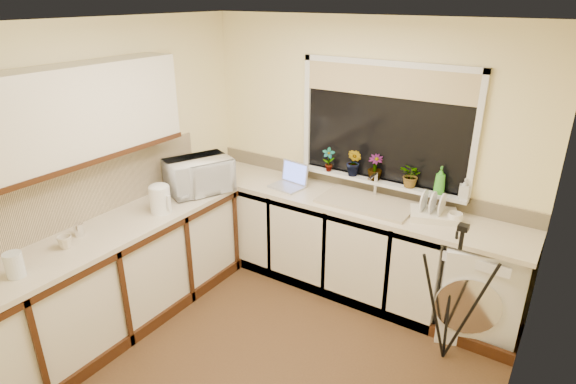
{
  "coord_description": "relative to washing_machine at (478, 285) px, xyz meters",
  "views": [
    {
      "loc": [
        1.69,
        -2.38,
        2.61
      ],
      "look_at": [
        -0.2,
        0.55,
        1.15
      ],
      "focal_mm": 29.64,
      "sensor_mm": 36.0,
      "label": 1
    }
  ],
  "objects": [
    {
      "name": "plant_a",
      "position": [
        -1.5,
        0.18,
        0.75
      ],
      "size": [
        0.14,
        0.12,
        0.23
      ],
      "primitive_type": "imported",
      "rotation": [
        0.0,
        0.0,
        0.42
      ],
      "color": "#999999",
      "rests_on": "windowsill"
    },
    {
      "name": "worktop_left",
      "position": [
        -2.51,
        -1.51,
        0.46
      ],
      "size": [
        0.6,
        2.4,
        0.04
      ],
      "primitive_type": "cube",
      "color": "beige",
      "rests_on": "base_cabinet_left"
    },
    {
      "name": "plant_b",
      "position": [
        -1.24,
        0.19,
        0.77
      ],
      "size": [
        0.18,
        0.16,
        0.27
      ],
      "primitive_type": "imported",
      "rotation": [
        0.0,
        0.0,
        -0.4
      ],
      "color": "#999999",
      "rests_on": "windowsill"
    },
    {
      "name": "window_blind",
      "position": [
        -1.01,
        0.25,
        1.51
      ],
      "size": [
        1.5,
        0.02,
        0.25
      ],
      "primitive_type": "cube",
      "color": "tan",
      "rests_on": "wall_back"
    },
    {
      "name": "cup_back",
      "position": [
        -0.26,
        0.01,
        0.53
      ],
      "size": [
        0.13,
        0.13,
        0.1
      ],
      "primitive_type": "imported",
      "rotation": [
        0.0,
        0.0,
        -0.08
      ],
      "color": "white",
      "rests_on": "worktop_back"
    },
    {
      "name": "tripod",
      "position": [
        -0.09,
        -0.48,
        0.16
      ],
      "size": [
        0.67,
        0.67,
        1.14
      ],
      "primitive_type": null,
      "rotation": [
        0.0,
        0.0,
        -0.2
      ],
      "color": "black",
      "rests_on": "floor"
    },
    {
      "name": "sink",
      "position": [
        -1.01,
        -0.01,
        0.5
      ],
      "size": [
        0.82,
        0.46,
        0.03
      ],
      "primitive_type": "cube",
      "color": "tan",
      "rests_on": "worktop_back"
    },
    {
      "name": "splashback_back",
      "position": [
        -1.21,
        0.28,
        0.55
      ],
      "size": [
        3.2,
        0.02,
        0.14
      ],
      "primitive_type": "cube",
      "color": "beige",
      "rests_on": "wall_back"
    },
    {
      "name": "wall_right",
      "position": [
        0.39,
        -1.21,
        0.81
      ],
      "size": [
        0.0,
        3.0,
        3.0
      ],
      "primitive_type": "plane",
      "rotation": [
        1.57,
        0.0,
        -1.57
      ],
      "color": "#FFEDAA",
      "rests_on": "ground"
    },
    {
      "name": "faucet",
      "position": [
        -1.01,
        0.17,
        0.6
      ],
      "size": [
        0.03,
        0.03,
        0.24
      ],
      "primitive_type": "cylinder",
      "color": "silver",
      "rests_on": "worktop_back"
    },
    {
      "name": "plant_c",
      "position": [
        -1.05,
        0.21,
        0.75
      ],
      "size": [
        0.17,
        0.17,
        0.23
      ],
      "primitive_type": "imported",
      "rotation": [
        0.0,
        0.0,
        0.37
      ],
      "color": "#999999",
      "rests_on": "windowsill"
    },
    {
      "name": "cup_left",
      "position": [
        -2.52,
        -1.92,
        0.53
      ],
      "size": [
        0.12,
        0.12,
        0.1
      ],
      "primitive_type": "imported",
      "rotation": [
        0.0,
        0.0,
        -0.13
      ],
      "color": "beige",
      "rests_on": "worktop_left"
    },
    {
      "name": "worktop_back",
      "position": [
        -1.21,
        -0.01,
        0.46
      ],
      "size": [
        3.2,
        0.6,
        0.04
      ],
      "primitive_type": "cube",
      "color": "beige",
      "rests_on": "base_cabinet_back"
    },
    {
      "name": "wall_back",
      "position": [
        -1.21,
        0.29,
        0.81
      ],
      "size": [
        3.2,
        0.0,
        3.2
      ],
      "primitive_type": "plane",
      "rotation": [
        1.57,
        0.0,
        0.0
      ],
      "color": "#FFEDAA",
      "rests_on": "ground"
    },
    {
      "name": "upper_cabinet",
      "position": [
        -2.65,
        -1.66,
        1.38
      ],
      "size": [
        0.28,
        1.9,
        0.7
      ],
      "primitive_type": "cube",
      "color": "silver",
      "rests_on": "wall_left"
    },
    {
      "name": "washing_machine",
      "position": [
        0.0,
        0.0,
        0.0
      ],
      "size": [
        0.73,
        0.72,
        0.83
      ],
      "primitive_type": "cube",
      "rotation": [
        0.0,
        0.0,
        0.3
      ],
      "color": "white",
      "rests_on": "floor"
    },
    {
      "name": "wall_left",
      "position": [
        -2.81,
        -1.21,
        0.81
      ],
      "size": [
        0.0,
        3.0,
        3.0
      ],
      "primitive_type": "plane",
      "rotation": [
        1.57,
        0.0,
        1.57
      ],
      "color": "#FFEDAA",
      "rests_on": "ground"
    },
    {
      "name": "splashback_left",
      "position": [
        -2.8,
        -1.51,
        0.71
      ],
      "size": [
        0.02,
        2.4,
        0.45
      ],
      "primitive_type": "cube",
      "color": "beige",
      "rests_on": "wall_left"
    },
    {
      "name": "soap_bottle_clear",
      "position": [
        -0.26,
        0.22,
        0.72
      ],
      "size": [
        0.09,
        0.09,
        0.17
      ],
      "primitive_type": "imported",
      "rotation": [
        0.0,
        0.0,
        0.17
      ],
      "color": "#999999",
      "rests_on": "windowsill"
    },
    {
      "name": "plant_d",
      "position": [
        -0.71,
        0.21,
        0.74
      ],
      "size": [
        0.25,
        0.23,
        0.22
      ],
      "primitive_type": "imported",
      "rotation": [
        0.0,
        0.0,
        -0.4
      ],
      "color": "#999999",
      "rests_on": "windowsill"
    },
    {
      "name": "steel_jar",
      "position": [
        -2.61,
        -1.75,
        0.53
      ],
      "size": [
        0.07,
        0.07,
        0.1
      ],
      "primitive_type": "cylinder",
      "color": "white",
      "rests_on": "worktop_left"
    },
    {
      "name": "windowsill",
      "position": [
        -1.01,
        0.22,
        0.62
      ],
      "size": [
        1.6,
        0.14,
        0.03
      ],
      "primitive_type": "cube",
      "color": "white",
      "rests_on": "wall_back"
    },
    {
      "name": "microwave",
      "position": [
        -2.44,
        -0.58,
        0.64
      ],
      "size": [
        0.58,
        0.68,
        0.32
      ],
      "primitive_type": "imported",
      "rotation": [
        0.0,
        0.0,
        1.15
      ],
      "color": "white",
      "rests_on": "worktop_left"
    },
    {
      "name": "dish_rack",
      "position": [
        -0.43,
        0.03,
        0.51
      ],
      "size": [
        0.45,
        0.39,
        0.06
      ],
      "primitive_type": "cube",
      "rotation": [
        0.0,
        0.0,
        0.35
      ],
      "color": "silver",
      "rests_on": "worktop_back"
    },
    {
      "name": "glass_jug",
      "position": [
        -2.45,
        -2.32,
        0.57
      ],
      "size": [
        0.12,
        0.12,
        0.17
      ],
      "primitive_type": "cylinder",
      "color": "silver",
      "rests_on": "worktop_left"
    },
    {
      "name": "wall_front",
      "position": [
        -1.21,
        -2.71,
        0.81
      ],
      "size": [
        3.2,
        0.0,
        3.2
      ],
      "primitive_type": "plane",
      "rotation": [
        -1.57,
        0.0,
        0.0
      ],
      "color": "#FFEDAA",
      "rests_on": "ground"
    },
    {
      "name": "laptop",
      "position": [
        -1.8,
        -0.02,
        0.54
      ],
      "size": [
        0.34,
        0.3,
        0.23
      ],
      "rotation": [
        0.0,
        0.0,
        -0.14
      ],
      "color": "#ABABB3",
      "rests_on": "worktop_back"
    },
    {
      "name": "base_cabinet_left",
      "position": [
        -2.51,
        -1.51,
        0.01
      ],
      "size": [
        0.54,
        2.4,
        0.86
      ],
      "primitive_type": "cube",
      "color": "silver",
      "rests_on": "floor"
    },
    {
      "name": "ceiling",
      "position": [
        -1.21,
        -1.21,
        2.03
      ],
      "size": [
        3.2,
        3.2,
        0.0
      ],
      "primitive_type": "plane",
      "rotation": [
        3.14,
        0.0,
        0.0
      ],
      "color": "white",
      "rests_on": "ground"
    },
    {
      "name": "base_cabinet_back",
      "position": [
        -1.54,
        -0.01,
        0.01
      ],
      "size": [
        2.55,
        0.6,
        0.86
      ],
      "primitive_type": "cube",
      "color": "silver",
      "rests_on": "floor"
    },
    {
      "name": "soap_bottle_green",
      "position": [
        -0.46,
        0.2,
        0.75
      ],
      "size": [
        0.1,
        0.1,
        0.24
      ],
      "primitive_type": "imported",
      "rotation": [
        0.0,
        0.0,
        0.11
      ],
      "color": "green",
      "rests_on": "windowsill"
    },
    {
      "name": "window_glass",
      "position": [
        -1.01,
        0.28,
        1.13
      ],
      "size": [
        1.5,
        0.02,
        1.0
      ],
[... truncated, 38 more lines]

